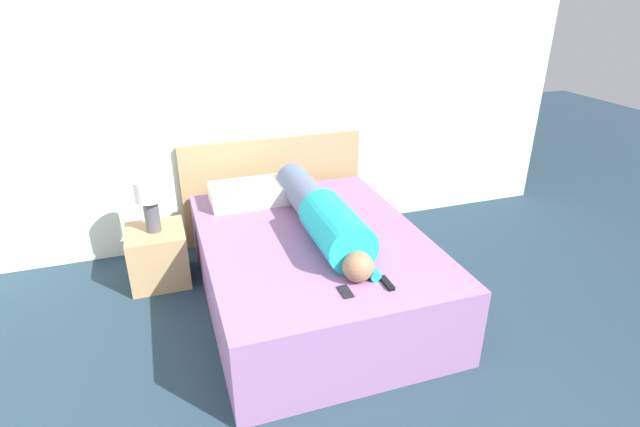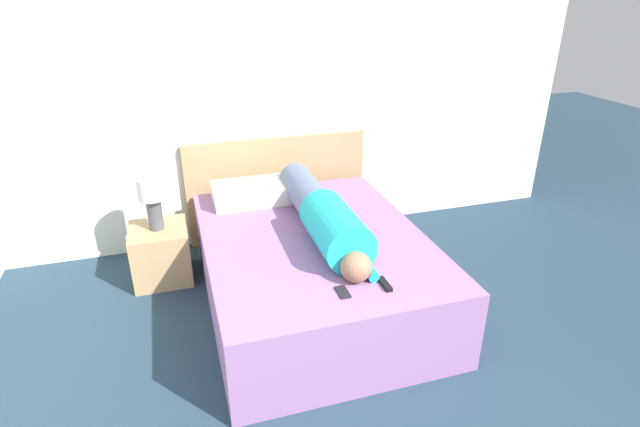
# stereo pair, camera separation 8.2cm
# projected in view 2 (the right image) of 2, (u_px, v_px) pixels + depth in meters

# --- Properties ---
(wall_back) EXTENTS (6.01, 0.06, 2.60)m
(wall_back) POSITION_uv_depth(u_px,v_px,m) (270.00, 101.00, 4.44)
(wall_back) COLOR silver
(wall_back) RESTS_ON ground_plane
(bed) EXTENTS (1.58, 2.08, 0.58)m
(bed) POSITION_uv_depth(u_px,v_px,m) (314.00, 269.00, 3.77)
(bed) COLOR #936699
(bed) RESTS_ON ground_plane
(headboard) EXTENTS (1.70, 0.04, 0.98)m
(headboard) POSITION_uv_depth(u_px,v_px,m) (278.00, 188.00, 4.73)
(headboard) COLOR tan
(headboard) RESTS_ON ground_plane
(nightstand) EXTENTS (0.46, 0.47, 0.46)m
(nightstand) POSITION_uv_depth(u_px,v_px,m) (161.00, 253.00, 4.12)
(nightstand) COLOR tan
(nightstand) RESTS_ON ground_plane
(table_lamp) EXTENTS (0.21, 0.21, 0.44)m
(table_lamp) POSITION_uv_depth(u_px,v_px,m) (152.00, 196.00, 3.90)
(table_lamp) COLOR #4C4C51
(table_lamp) RESTS_ON nightstand
(person_lying) EXTENTS (0.34, 1.60, 0.34)m
(person_lying) POSITION_uv_depth(u_px,v_px,m) (324.00, 216.00, 3.61)
(person_lying) COLOR #936B4C
(person_lying) RESTS_ON bed
(pillow_near_headboard) EXTENTS (0.63, 0.39, 0.15)m
(pillow_near_headboard) POSITION_uv_depth(u_px,v_px,m) (251.00, 193.00, 4.20)
(pillow_near_headboard) COLOR silver
(pillow_near_headboard) RESTS_ON bed
(tv_remote) EXTENTS (0.04, 0.15, 0.02)m
(tv_remote) POSITION_uv_depth(u_px,v_px,m) (385.00, 284.00, 3.05)
(tv_remote) COLOR black
(tv_remote) RESTS_ON bed
(cell_phone) EXTENTS (0.06, 0.13, 0.01)m
(cell_phone) POSITION_uv_depth(u_px,v_px,m) (343.00, 292.00, 2.98)
(cell_phone) COLOR black
(cell_phone) RESTS_ON bed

